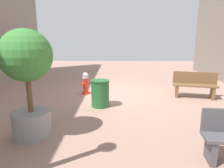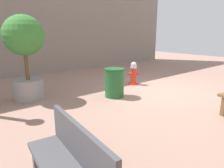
# 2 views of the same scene
# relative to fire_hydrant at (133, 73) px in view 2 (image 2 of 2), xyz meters

# --- Properties ---
(ground_plane) EXTENTS (23.40, 23.40, 0.00)m
(ground_plane) POSITION_rel_fire_hydrant_xyz_m (-1.24, -0.05, -0.43)
(ground_plane) COLOR #9E7A6B
(fire_hydrant) EXTENTS (0.37, 0.37, 0.86)m
(fire_hydrant) POSITION_rel_fire_hydrant_xyz_m (0.00, 0.00, 0.00)
(fire_hydrant) COLOR red
(fire_hydrant) RESTS_ON ground_plane
(bench_far) EXTENTS (1.54, 0.60, 0.95)m
(bench_far) POSITION_rel_fire_hydrant_xyz_m (-3.51, 4.53, 0.06)
(bench_far) COLOR #4C4C51
(bench_far) RESTS_ON ground_plane
(planter_tree) EXTENTS (1.11, 1.11, 2.39)m
(planter_tree) POSITION_rel_fire_hydrant_xyz_m (0.69, 3.61, 1.04)
(planter_tree) COLOR gray
(planter_tree) RESTS_ON ground_plane
(trash_bin) EXTENTS (0.60, 0.60, 0.87)m
(trash_bin) POSITION_rel_fire_hydrant_xyz_m (-0.69, 1.52, 0.01)
(trash_bin) COLOR #266633
(trash_bin) RESTS_ON ground_plane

